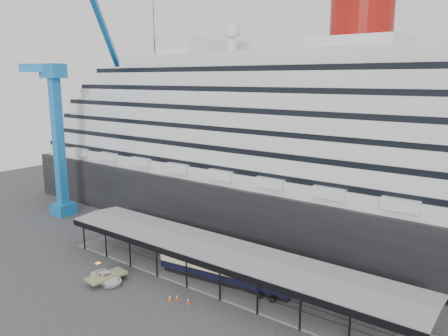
% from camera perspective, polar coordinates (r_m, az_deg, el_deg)
% --- Properties ---
extents(ground, '(200.00, 200.00, 0.00)m').
position_cam_1_polar(ground, '(60.38, -3.36, -16.40)').
color(ground, '#37373A').
rests_on(ground, ground).
extents(cruise_ship, '(130.00, 30.00, 43.90)m').
position_cam_1_polar(cruise_ship, '(80.91, 11.39, 4.31)').
color(cruise_ship, black).
rests_on(cruise_ship, ground).
extents(platform_canopy, '(56.00, 9.18, 5.30)m').
position_cam_1_polar(platform_canopy, '(62.82, -0.36, -12.81)').
color(platform_canopy, slate).
rests_on(platform_canopy, ground).
extents(crane_blue, '(22.63, 19.19, 47.60)m').
position_cam_1_polar(crane_blue, '(95.16, -20.39, 5.86)').
color(crane_blue, blue).
rests_on(crane_blue, ground).
extents(port_truck, '(5.67, 3.18, 1.50)m').
position_cam_1_polar(port_truck, '(65.75, -15.10, -13.62)').
color(port_truck, white).
rests_on(port_truck, ground).
extents(pullman_carriage, '(20.64, 5.30, 20.10)m').
position_cam_1_polar(pullman_carriage, '(62.43, 0.13, -12.87)').
color(pullman_carriage, black).
rests_on(pullman_carriage, ground).
extents(traffic_cone_left, '(0.39, 0.39, 0.69)m').
position_cam_1_polar(traffic_cone_left, '(59.72, -6.17, -16.41)').
color(traffic_cone_left, '#F9550D').
rests_on(traffic_cone_left, ground).
extents(traffic_cone_mid, '(0.53, 0.53, 0.85)m').
position_cam_1_polar(traffic_cone_mid, '(59.49, -7.09, -16.47)').
color(traffic_cone_mid, '#DF4F0C').
rests_on(traffic_cone_mid, ground).
extents(traffic_cone_right, '(0.40, 0.40, 0.76)m').
position_cam_1_polar(traffic_cone_right, '(58.65, -4.67, -16.90)').
color(traffic_cone_right, '#E33F0C').
rests_on(traffic_cone_right, ground).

